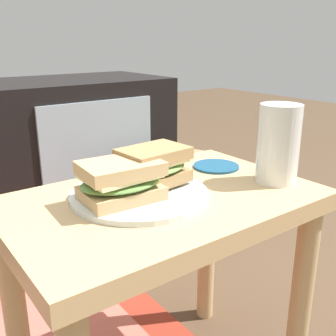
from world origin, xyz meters
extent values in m
cube|color=tan|center=(0.00, 0.00, 0.44)|extent=(0.56, 0.36, 0.04)
cylinder|color=tan|center=(0.25, -0.14, 0.21)|extent=(0.04, 0.04, 0.43)
cylinder|color=tan|center=(-0.25, 0.14, 0.21)|extent=(0.04, 0.04, 0.43)
cylinder|color=tan|center=(0.25, 0.14, 0.21)|extent=(0.04, 0.04, 0.43)
cube|color=black|center=(0.12, 0.95, 0.29)|extent=(0.96, 0.44, 0.58)
cube|color=#8C9EA8|center=(0.24, 0.72, 0.30)|extent=(0.44, 0.01, 0.44)
cylinder|color=silver|center=(-0.04, 0.02, 0.47)|extent=(0.25, 0.25, 0.01)
cube|color=tan|center=(-0.08, 0.01, 0.48)|extent=(0.13, 0.10, 0.02)
ellipsoid|color=#608C42|center=(-0.08, 0.01, 0.50)|extent=(0.14, 0.11, 0.02)
cube|color=beige|center=(-0.08, 0.01, 0.51)|extent=(0.12, 0.09, 0.01)
cube|color=tan|center=(-0.08, 0.01, 0.53)|extent=(0.14, 0.10, 0.02)
cube|color=#9E7A4C|center=(0.00, 0.03, 0.49)|extent=(0.13, 0.10, 0.02)
ellipsoid|color=#729E4C|center=(0.00, 0.03, 0.51)|extent=(0.14, 0.11, 0.02)
cube|color=beige|center=(0.00, 0.03, 0.52)|extent=(0.12, 0.09, 0.01)
cube|color=#9E7A4C|center=(0.00, 0.03, 0.53)|extent=(0.13, 0.10, 0.02)
cylinder|color=silver|center=(0.22, -0.07, 0.54)|extent=(0.08, 0.08, 0.15)
cylinder|color=orange|center=(0.22, -0.07, 0.52)|extent=(0.07, 0.07, 0.12)
cylinder|color=white|center=(0.22, -0.07, 0.59)|extent=(0.07, 0.07, 0.01)
cylinder|color=navy|center=(0.19, 0.06, 0.46)|extent=(0.10, 0.10, 0.01)
cube|color=tan|center=(0.40, 0.50, 0.17)|extent=(0.24, 0.18, 0.33)
cube|color=#987950|center=(0.40, 0.50, 0.34)|extent=(0.23, 0.15, 0.04)
camera|label=1|loc=(-0.39, -0.54, 0.73)|focal=42.87mm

